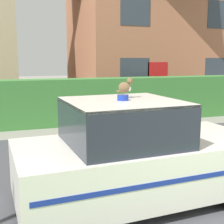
# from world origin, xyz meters

# --- Properties ---
(road_strip) EXTENTS (28.00, 6.34, 0.01)m
(road_strip) POSITION_xyz_m (0.00, 3.92, 0.01)
(road_strip) COLOR #424247
(road_strip) RESTS_ON ground
(garden_hedge) EXTENTS (13.73, 0.85, 1.58)m
(garden_hedge) POSITION_xyz_m (-0.99, 8.64, 0.79)
(garden_hedge) COLOR #3D7F38
(garden_hedge) RESTS_ON ground
(police_car) EXTENTS (3.99, 1.98, 1.71)m
(police_car) POSITION_xyz_m (-1.06, 2.47, 0.75)
(police_car) COLOR black
(police_car) RESTS_ON road_strip
(cat) EXTENTS (0.24, 0.27, 0.25)m
(cat) POSITION_xyz_m (-1.17, 2.71, 1.83)
(cat) COLOR brown
(cat) RESTS_ON police_car
(house_right) EXTENTS (8.40, 6.82, 8.00)m
(house_right) POSITION_xyz_m (4.74, 14.32, 4.08)
(house_right) COLOR #A86B4C
(house_right) RESTS_ON ground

